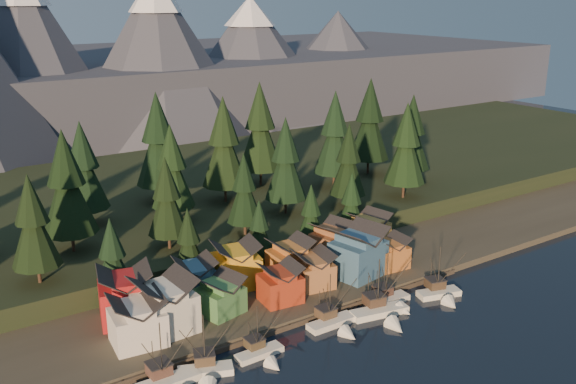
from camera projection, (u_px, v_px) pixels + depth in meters
ground at (358, 358)px, 109.41m from camera, size 500.00×500.00×0.00m
shore_strip at (241, 273)px, 140.83m from camera, size 400.00×50.00×1.50m
hillside at (151, 204)px, 179.71m from camera, size 420.00×100.00×6.00m
dock at (302, 317)px, 122.31m from camera, size 80.00×4.00×1.00m
mountain_ridge at (23, 76)px, 268.35m from camera, size 560.00×190.00×90.00m
boat_0 at (168, 379)px, 99.87m from camera, size 11.65×12.70×12.29m
boat_1 at (206, 365)px, 103.35m from camera, size 9.70×10.28×11.64m
boat_2 at (262, 348)px, 108.88m from camera, size 8.83×9.60×10.21m
boat_3 at (335, 318)px, 118.72m from camera, size 10.01×10.91×11.38m
boat_4 at (383, 307)px, 122.39m from camera, size 12.27×12.97×12.69m
boat_5 at (392, 295)px, 127.52m from camera, size 9.66×10.46×11.48m
boat_6 at (442, 287)px, 130.25m from camera, size 9.69×10.32×11.96m
house_front_0 at (137, 319)px, 110.01m from camera, size 9.74×9.31×8.86m
house_front_1 at (164, 303)px, 113.82m from camera, size 10.45×10.07×10.36m
house_front_2 at (220, 294)px, 120.90m from camera, size 9.03×9.08×7.36m
house_front_3 at (280, 282)px, 125.42m from camera, size 8.29×7.97×7.69m
house_front_4 at (313, 268)px, 131.90m from camera, size 8.49×8.97×7.48m
house_front_5 at (358, 250)px, 136.57m from camera, size 11.97×11.24×10.83m
house_front_6 at (390, 251)px, 141.08m from camera, size 7.62×7.26×7.12m
house_back_0 at (126, 293)px, 117.67m from camera, size 11.38×11.11×10.25m
house_back_1 at (195, 278)px, 126.25m from camera, size 8.60×8.68×8.50m
house_back_2 at (236, 263)px, 131.51m from camera, size 10.50×9.92×9.62m
house_back_3 at (290, 257)px, 135.78m from camera, size 8.71×7.80×8.63m
house_back_4 at (332, 240)px, 145.02m from camera, size 9.69×9.45×8.84m
house_back_5 at (369, 230)px, 151.00m from camera, size 9.17×9.25×8.91m
tree_hill_2 at (33, 224)px, 120.66m from camera, size 9.42×9.42×21.93m
tree_hill_3 at (67, 186)px, 134.64m from camera, size 11.63×11.63×27.08m
tree_hill_4 at (84, 169)px, 151.04m from camera, size 10.94×10.94×25.48m
tree_hill_5 at (167, 199)px, 137.37m from camera, size 8.91×8.91×20.76m
tree_hill_6 at (172, 169)px, 152.91m from camera, size 10.47×10.47×24.39m
tree_hill_7 at (244, 191)px, 145.61m from camera, size 8.37×8.37×19.49m
tree_hill_8 at (224, 145)px, 167.40m from camera, size 12.21×12.21×28.45m
tree_hill_9 at (286, 162)px, 158.81m from camera, size 10.66×10.66×24.84m
tree_hill_10 at (260, 129)px, 182.00m from camera, size 12.90×12.90×30.04m
tree_hill_11 at (348, 162)px, 163.81m from camera, size 9.55×9.55×22.24m
tree_hill_12 at (335, 135)px, 179.81m from camera, size 11.99×11.99×27.94m
tree_hill_13 at (406, 146)px, 171.19m from camera, size 11.26×11.26×26.23m
tree_hill_14 at (370, 122)px, 193.92m from camera, size 12.64×12.64×29.44m
tree_hill_15 at (158, 142)px, 167.66m from camera, size 12.67×12.67×29.51m
tree_hill_17 at (412, 135)px, 185.54m from camera, size 11.17×11.17×26.01m
tree_shore_0 at (112, 257)px, 122.76m from camera, size 7.62×7.62×17.76m
tree_shore_1 at (189, 243)px, 131.48m from camera, size 7.16×7.16×16.68m
tree_shore_2 at (259, 230)px, 140.76m from camera, size 6.59×6.59×15.36m
tree_shore_3 at (311, 215)px, 148.05m from camera, size 7.08×7.08×16.50m
tree_shore_4 at (351, 204)px, 154.31m from camera, size 7.45×7.45×17.35m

